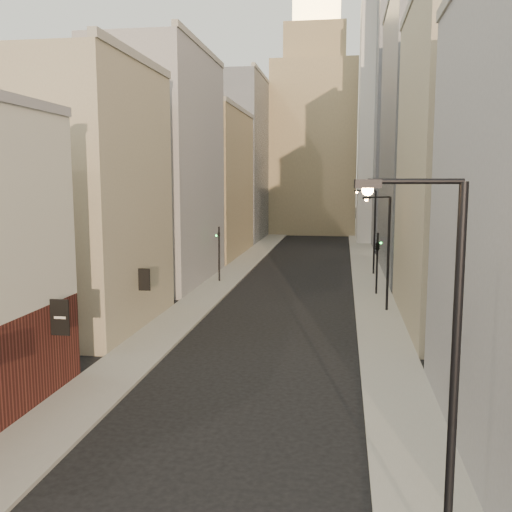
# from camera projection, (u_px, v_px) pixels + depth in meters

# --- Properties ---
(sidewalk_left) EXTENTS (3.00, 140.00, 0.15)m
(sidewalk_left) POSITION_uv_depth(u_px,v_px,m) (247.00, 261.00, 63.70)
(sidewalk_left) COLOR gray
(sidewalk_left) RESTS_ON ground
(sidewalk_right) EXTENTS (3.00, 140.00, 0.15)m
(sidewalk_right) POSITION_uv_depth(u_px,v_px,m) (365.00, 263.00, 61.76)
(sidewalk_right) COLOR gray
(sidewalk_right) RESTS_ON ground
(left_bldg_beige) EXTENTS (8.00, 12.00, 16.00)m
(left_bldg_beige) POSITION_uv_depth(u_px,v_px,m) (80.00, 198.00, 35.05)
(left_bldg_beige) COLOR gray
(left_bldg_beige) RESTS_ON ground
(left_bldg_grey) EXTENTS (8.00, 16.00, 20.00)m
(left_bldg_grey) POSITION_uv_depth(u_px,v_px,m) (161.00, 170.00, 50.45)
(left_bldg_grey) COLOR gray
(left_bldg_grey) RESTS_ON ground
(left_bldg_tan) EXTENTS (8.00, 18.00, 17.00)m
(left_bldg_tan) POSITION_uv_depth(u_px,v_px,m) (209.00, 184.00, 68.29)
(left_bldg_tan) COLOR #8E7E5D
(left_bldg_tan) RESTS_ON ground
(left_bldg_wingrid) EXTENTS (8.00, 20.00, 24.00)m
(left_bldg_wingrid) POSITION_uv_depth(u_px,v_px,m) (239.00, 160.00, 87.41)
(left_bldg_wingrid) COLOR gray
(left_bldg_wingrid) RESTS_ON ground
(right_bldg_beige) EXTENTS (8.00, 16.00, 20.00)m
(right_bldg_beige) POSITION_uv_depth(u_px,v_px,m) (475.00, 166.00, 35.11)
(right_bldg_beige) COLOR gray
(right_bldg_beige) RESTS_ON ground
(right_bldg_wingrid) EXTENTS (8.00, 20.00, 26.00)m
(right_bldg_wingrid) POSITION_uv_depth(u_px,v_px,m) (429.00, 138.00, 54.30)
(right_bldg_wingrid) COLOR gray
(right_bldg_wingrid) RESTS_ON ground
(highrise) EXTENTS (21.00, 23.00, 51.20)m
(highrise) POSITION_uv_depth(u_px,v_px,m) (448.00, 59.00, 79.12)
(highrise) COLOR gray
(highrise) RESTS_ON ground
(clock_tower) EXTENTS (14.00, 14.00, 44.90)m
(clock_tower) POSITION_uv_depth(u_px,v_px,m) (315.00, 129.00, 96.75)
(clock_tower) COLOR #8E7E5D
(clock_tower) RESTS_ON ground
(white_tower) EXTENTS (8.00, 8.00, 41.50)m
(white_tower) POSITION_uv_depth(u_px,v_px,m) (387.00, 112.00, 81.27)
(white_tower) COLOR silver
(white_tower) RESTS_ON ground
(streetlamp_near) EXTENTS (2.41, 0.53, 9.21)m
(streetlamp_near) POSITION_uv_depth(u_px,v_px,m) (445.00, 359.00, 12.57)
(streetlamp_near) COLOR black
(streetlamp_near) RESTS_ON ground
(streetlamp_mid) EXTENTS (1.96, 1.02, 8.02)m
(streetlamp_mid) POSITION_uv_depth(u_px,v_px,m) (386.00, 247.00, 38.93)
(streetlamp_mid) COLOR black
(streetlamp_mid) RESTS_ON ground
(streetlamp_far) EXTENTS (2.09, 0.68, 8.13)m
(streetlamp_far) POSITION_uv_depth(u_px,v_px,m) (372.00, 227.00, 54.26)
(streetlamp_far) COLOR black
(streetlamp_far) RESTS_ON ground
(traffic_light_left) EXTENTS (0.60, 0.53, 5.00)m
(traffic_light_left) POSITION_uv_depth(u_px,v_px,m) (219.00, 242.00, 50.39)
(traffic_light_left) COLOR black
(traffic_light_left) RESTS_ON ground
(traffic_light_right) EXTENTS (0.65, 0.65, 5.00)m
(traffic_light_right) POSITION_uv_depth(u_px,v_px,m) (377.00, 248.00, 44.69)
(traffic_light_right) COLOR black
(traffic_light_right) RESTS_ON ground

